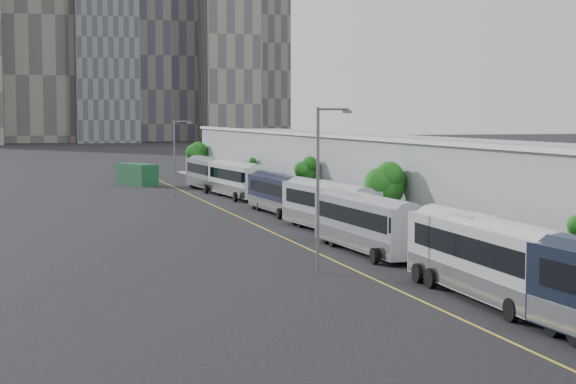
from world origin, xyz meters
name	(u,v)px	position (x,y,z in m)	size (l,w,h in m)	color
sidewalk	(432,236)	(9.00, 55.00, 0.06)	(10.00, 170.00, 0.12)	gray
lane_line	(294,242)	(-1.50, 55.00, 0.01)	(0.12, 160.00, 0.02)	gold
depot	(483,188)	(12.99, 55.00, 3.51)	(12.45, 160.40, 7.20)	gray
bus_2	(487,265)	(1.69, 32.43, 1.67)	(3.01, 13.61, 3.96)	silver
bus_3	(368,228)	(1.67, 48.76, 1.58)	(3.20, 12.89, 3.74)	gray
bus_4	(329,211)	(2.73, 60.02, 1.60)	(3.85, 13.16, 3.79)	#A5A8AF
bus_5	(279,197)	(2.66, 74.17, 1.50)	(2.96, 12.27, 3.56)	black
bus_6	(238,183)	(2.69, 91.43, 1.64)	(3.88, 13.47, 3.88)	silver
bus_7	(209,176)	(1.85, 102.83, 1.64)	(3.48, 13.40, 3.88)	gray
tree_2	(384,182)	(5.34, 55.34, 4.07)	(2.91, 2.91, 5.53)	black
tree_3	(306,170)	(5.78, 76.17, 3.74)	(2.03, 2.03, 4.78)	black
tree_4	(250,167)	(6.19, 100.32, 2.75)	(1.21, 1.21, 3.42)	black
tree_5	(196,152)	(5.30, 130.71, 3.51)	(2.99, 2.99, 5.02)	black
street_lamp_near	(321,178)	(-3.53, 42.32, 5.33)	(2.04, 0.22, 9.27)	#59595E
street_lamp_far	(176,153)	(-3.58, 93.43, 4.82)	(2.04, 0.22, 8.27)	#59595E
shipping_container	(137,174)	(-5.44, 113.30, 1.36)	(2.44, 6.64, 2.72)	#164928
suv	(130,170)	(-4.35, 131.19, 0.86)	(2.84, 6.16, 1.71)	black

